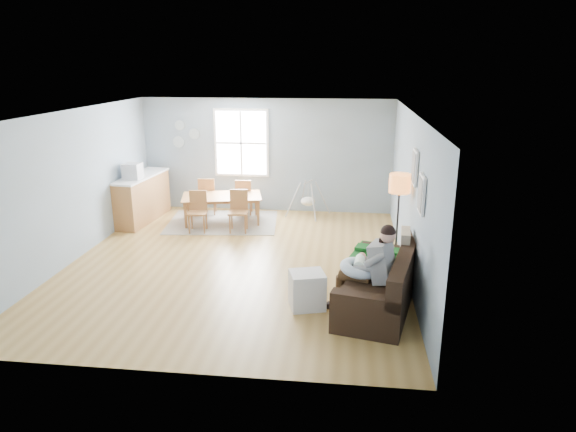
# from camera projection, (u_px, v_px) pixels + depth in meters

# --- Properties ---
(room) EXTENTS (8.40, 9.40, 3.90)m
(room) POSITION_uv_depth(u_px,v_px,m) (234.00, 129.00, 8.67)
(room) COLOR #A37939
(window) EXTENTS (1.32, 0.08, 1.62)m
(window) POSITION_uv_depth(u_px,v_px,m) (241.00, 143.00, 12.25)
(window) COLOR white
(window) RESTS_ON room
(pictures) EXTENTS (0.05, 1.34, 0.74)m
(pictures) POSITION_uv_depth(u_px,v_px,m) (418.00, 180.00, 7.50)
(pictures) COLOR white
(pictures) RESTS_ON room
(wall_plates) EXTENTS (0.67, 0.02, 0.66)m
(wall_plates) POSITION_uv_depth(u_px,v_px,m) (184.00, 134.00, 12.36)
(wall_plates) COLOR #98B0B7
(wall_plates) RESTS_ON room
(sofa) EXTENTS (1.39, 2.32, 0.88)m
(sofa) POSITION_uv_depth(u_px,v_px,m) (382.00, 286.00, 7.62)
(sofa) COLOR black
(sofa) RESTS_ON room
(green_throw) EXTENTS (1.18, 1.09, 0.04)m
(green_throw) POSITION_uv_depth(u_px,v_px,m) (386.00, 254.00, 8.23)
(green_throw) COLOR #145915
(green_throw) RESTS_ON sofa
(beige_pillow) EXTENTS (0.19, 0.50, 0.49)m
(beige_pillow) POSITION_uv_depth(u_px,v_px,m) (405.00, 246.00, 7.92)
(beige_pillow) COLOR tan
(beige_pillow) RESTS_ON sofa
(father) EXTENTS (1.02, 0.68, 1.38)m
(father) POSITION_uv_depth(u_px,v_px,m) (371.00, 266.00, 7.26)
(father) COLOR gray
(father) RESTS_ON sofa
(nursing_pillow) EXTENTS (0.66, 0.65, 0.23)m
(nursing_pillow) POSITION_uv_depth(u_px,v_px,m) (359.00, 268.00, 7.33)
(nursing_pillow) COLOR silver
(nursing_pillow) RESTS_ON father
(infant) EXTENTS (0.18, 0.40, 0.15)m
(infant) POSITION_uv_depth(u_px,v_px,m) (360.00, 261.00, 7.34)
(infant) COLOR white
(infant) RESTS_ON nursing_pillow
(toddler) EXTENTS (0.58, 0.38, 0.86)m
(toddler) POSITION_uv_depth(u_px,v_px,m) (381.00, 254.00, 7.71)
(toddler) COLOR silver
(toddler) RESTS_ON sofa
(floor_lamp) EXTENTS (0.35, 0.35, 1.75)m
(floor_lamp) POSITION_uv_depth(u_px,v_px,m) (399.00, 192.00, 8.45)
(floor_lamp) COLOR black
(floor_lamp) RESTS_ON room
(storage_cube) EXTENTS (0.60, 0.56, 0.55)m
(storage_cube) POSITION_uv_depth(u_px,v_px,m) (306.00, 290.00, 7.57)
(storage_cube) COLOR silver
(storage_cube) RESTS_ON room
(rug) EXTENTS (2.60, 2.08, 0.01)m
(rug) POSITION_uv_depth(u_px,v_px,m) (223.00, 222.00, 11.69)
(rug) COLOR gray
(rug) RESTS_ON room
(dining_table) EXTENTS (1.93, 1.36, 0.62)m
(dining_table) POSITION_uv_depth(u_px,v_px,m) (222.00, 209.00, 11.60)
(dining_table) COLOR #9A6432
(dining_table) RESTS_ON rug
(chair_sw) EXTENTS (0.44, 0.44, 0.87)m
(chair_sw) POSITION_uv_depth(u_px,v_px,m) (198.00, 209.00, 10.98)
(chair_sw) COLOR olive
(chair_sw) RESTS_ON rug
(chair_se) EXTENTS (0.44, 0.44, 0.90)m
(chair_se) POSITION_uv_depth(u_px,v_px,m) (239.00, 208.00, 10.97)
(chair_se) COLOR olive
(chair_se) RESTS_ON rug
(chair_nw) EXTENTS (0.47, 0.47, 0.90)m
(chair_nw) POSITION_uv_depth(u_px,v_px,m) (207.00, 194.00, 12.12)
(chair_nw) COLOR olive
(chair_nw) RESTS_ON rug
(chair_ne) EXTENTS (0.42, 0.42, 0.87)m
(chair_ne) POSITION_uv_depth(u_px,v_px,m) (244.00, 195.00, 12.12)
(chair_ne) COLOR olive
(chair_ne) RESTS_ON rug
(counter) EXTENTS (0.72, 1.93, 1.06)m
(counter) POSITION_uv_depth(u_px,v_px,m) (142.00, 198.00, 11.70)
(counter) COLOR #9A6432
(counter) RESTS_ON room
(monitor) EXTENTS (0.37, 0.35, 0.34)m
(monitor) POSITION_uv_depth(u_px,v_px,m) (132.00, 171.00, 11.16)
(monitor) COLOR #B2B2B7
(monitor) RESTS_ON counter
(baby_swing) EXTENTS (1.05, 1.06, 0.83)m
(baby_swing) POSITION_uv_depth(u_px,v_px,m) (308.00, 201.00, 12.09)
(baby_swing) COLOR #B2B2B7
(baby_swing) RESTS_ON room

